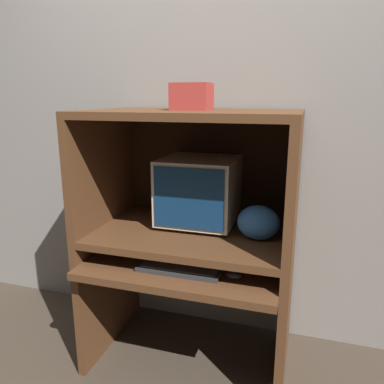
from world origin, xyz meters
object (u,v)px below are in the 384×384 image
Objects in this scene: snack_bag at (258,223)px; book_stack at (191,99)px; crt_monitor at (199,190)px; mouse at (234,275)px; keyboard at (181,267)px; storage_box at (191,97)px.

book_stack is (-0.35, 0.04, 0.58)m from snack_bag.
snack_bag is at bearing -21.57° from crt_monitor.
mouse is (0.26, -0.34, -0.29)m from crt_monitor.
snack_bag is (0.34, -0.13, -0.10)m from crt_monitor.
book_stack is at bearing 138.23° from mouse.
book_stack is at bearing -98.97° from crt_monitor.
crt_monitor is 0.99× the size of keyboard.
mouse is 0.41× the size of storage_box.
crt_monitor reaches higher than keyboard.
crt_monitor is 2.17× the size of storage_box.
crt_monitor is 0.50m from storage_box.
keyboard is 1.93× the size of snack_bag.
snack_bag is at bearing 70.14° from mouse.
book_stack reaches higher than crt_monitor.
keyboard is 5.33× the size of mouse.
storage_box is at bearing 94.10° from keyboard.
keyboard is 2.20× the size of storage_box.
crt_monitor is at bearing 81.03° from book_stack.
storage_box is (-0.01, -0.10, 0.49)m from crt_monitor.
keyboard is 0.81m from book_stack.
book_stack is 0.90× the size of storage_box.
mouse is 0.85m from book_stack.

